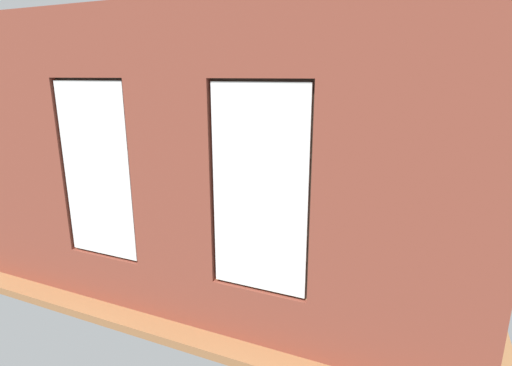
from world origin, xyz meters
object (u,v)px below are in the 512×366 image
(couch_left, at_px, (419,251))
(potted_plant_foreground_right, at_px, (192,167))
(potted_plant_by_left_couch, at_px, (397,218))
(cup_ceramic, at_px, (256,208))
(media_console, at_px, (137,203))
(potted_plant_corner_near_left, at_px, (435,182))
(potted_plant_corner_far_left, at_px, (433,291))
(table_plant_small, at_px, (304,204))
(couch_by_window, at_px, (173,262))
(tv_flatscreen, at_px, (134,172))
(remote_gray, at_px, (281,211))
(potted_plant_near_tv, at_px, (120,202))
(coffee_table, at_px, (281,214))
(potted_plant_mid_room_small, at_px, (328,207))
(potted_plant_between_couches, at_px, (271,268))

(couch_left, distance_m, potted_plant_foreground_right, 5.49)
(potted_plant_by_left_couch, bearing_deg, potted_plant_foreground_right, -8.27)
(couch_left, bearing_deg, potted_plant_foreground_right, -108.92)
(cup_ceramic, distance_m, potted_plant_foreground_right, 2.79)
(media_console, height_order, potted_plant_corner_near_left, potted_plant_corner_near_left)
(couch_left, height_order, potted_plant_corner_near_left, potted_plant_corner_near_left)
(potted_plant_foreground_right, bearing_deg, potted_plant_corner_far_left, 143.90)
(table_plant_small, bearing_deg, couch_by_window, 65.47)
(cup_ceramic, height_order, tv_flatscreen, tv_flatscreen)
(couch_left, bearing_deg, remote_gray, -101.64)
(remote_gray, bearing_deg, potted_plant_corner_near_left, 87.37)
(tv_flatscreen, relative_size, potted_plant_near_tv, 1.10)
(potted_plant_near_tv, distance_m, potted_plant_by_left_couch, 4.90)
(couch_left, bearing_deg, potted_plant_near_tv, -78.96)
(coffee_table, bearing_deg, table_plant_small, -161.19)
(potted_plant_corner_far_left, distance_m, potted_plant_by_left_couch, 3.21)
(tv_flatscreen, distance_m, potted_plant_mid_room_small, 3.89)
(remote_gray, distance_m, potted_plant_near_tv, 2.82)
(tv_flatscreen, height_order, potted_plant_by_left_couch, tv_flatscreen)
(couch_left, bearing_deg, potted_plant_between_couches, -42.10)
(cup_ceramic, distance_m, potted_plant_between_couches, 2.42)
(couch_left, distance_m, media_console, 5.40)
(potted_plant_corner_near_left, bearing_deg, potted_plant_by_left_couch, 52.82)
(potted_plant_corner_near_left, bearing_deg, cup_ceramic, 28.56)
(coffee_table, distance_m, tv_flatscreen, 3.10)
(remote_gray, bearing_deg, cup_ceramic, -108.28)
(coffee_table, xyz_separation_m, table_plant_small, (-0.40, -0.13, 0.20))
(couch_by_window, xyz_separation_m, potted_plant_between_couches, (-1.41, -0.05, 0.18))
(media_console, relative_size, potted_plant_by_left_couch, 2.44)
(potted_plant_corner_far_left, height_order, potted_plant_corner_near_left, potted_plant_corner_near_left)
(couch_left, distance_m, cup_ceramic, 2.82)
(media_console, xyz_separation_m, tv_flatscreen, (-0.00, -0.00, 0.65))
(cup_ceramic, relative_size, potted_plant_foreground_right, 0.09)
(remote_gray, height_order, potted_plant_by_left_couch, potted_plant_by_left_couch)
(table_plant_small, distance_m, tv_flatscreen, 3.48)
(tv_flatscreen, relative_size, potted_plant_corner_far_left, 0.94)
(coffee_table, relative_size, remote_gray, 8.46)
(potted_plant_near_tv, relative_size, potted_plant_mid_room_small, 1.67)
(couch_by_window, bearing_deg, tv_flatscreen, -41.61)
(couch_by_window, distance_m, potted_plant_corner_far_left, 3.23)
(potted_plant_by_left_couch, height_order, potted_plant_foreground_right, potted_plant_foreground_right)
(coffee_table, bearing_deg, media_console, 4.54)
(coffee_table, distance_m, media_console, 3.05)
(media_console, height_order, potted_plant_mid_room_small, potted_plant_mid_room_small)
(table_plant_small, height_order, remote_gray, table_plant_small)
(tv_flatscreen, distance_m, potted_plant_near_tv, 1.22)
(coffee_table, relative_size, potted_plant_corner_far_left, 1.21)
(coffee_table, xyz_separation_m, potted_plant_near_tv, (2.49, 1.30, 0.29))
(potted_plant_near_tv, bearing_deg, coffee_table, -152.52)
(coffee_table, xyz_separation_m, tv_flatscreen, (3.04, 0.24, 0.54))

